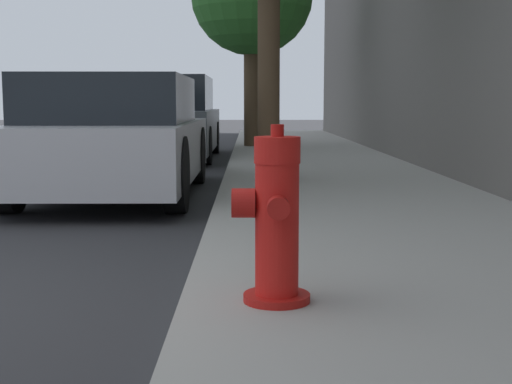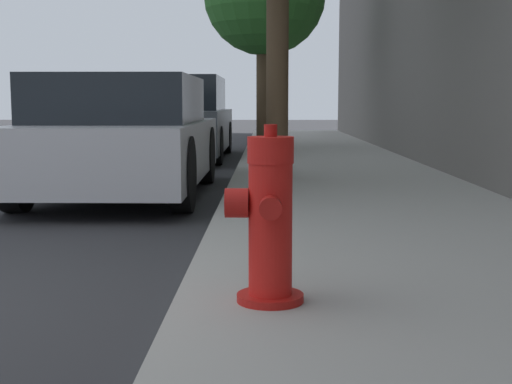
{
  "view_description": "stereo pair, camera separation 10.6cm",
  "coord_description": "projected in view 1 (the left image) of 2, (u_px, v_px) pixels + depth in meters",
  "views": [
    {
      "loc": [
        2.04,
        -3.12,
        1.03
      ],
      "look_at": [
        2.07,
        1.2,
        0.48
      ],
      "focal_mm": 50.0,
      "sensor_mm": 36.0,
      "label": 1
    },
    {
      "loc": [
        2.14,
        -3.12,
        1.03
      ],
      "look_at": [
        2.07,
        1.2,
        0.48
      ],
      "focal_mm": 50.0,
      "sensor_mm": 36.0,
      "label": 2
    }
  ],
  "objects": [
    {
      "name": "parked_car_mid",
      "position": [
        163.0,
        120.0,
        13.01
      ],
      "size": [
        1.89,
        4.45,
        1.49
      ],
      "color": "#4C5156",
      "rests_on": "ground_plane"
    },
    {
      "name": "sidewalk_slab",
      "position": [
        477.0,
        315.0,
        3.23
      ],
      "size": [
        2.7,
        40.0,
        0.14
      ],
      "color": "#99968E",
      "rests_on": "ground_plane"
    },
    {
      "name": "fire_hydrant",
      "position": [
        275.0,
        221.0,
        3.16
      ],
      "size": [
        0.35,
        0.37,
        0.8
      ],
      "color": "#A91511",
      "rests_on": "sidewalk_slab"
    },
    {
      "name": "parked_car_near",
      "position": [
        116.0,
        138.0,
        7.77
      ],
      "size": [
        1.76,
        4.01,
        1.31
      ],
      "color": "#B7B7BC",
      "rests_on": "ground_plane"
    }
  ]
}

